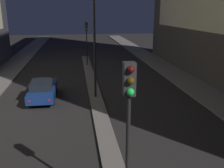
# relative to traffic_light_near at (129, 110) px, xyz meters

# --- Properties ---
(median_strip) EXTENTS (0.93, 30.66, 0.13)m
(median_strip) POSITION_rel_traffic_light_near_xyz_m (0.00, 13.00, -3.60)
(median_strip) COLOR #66605B
(median_strip) RESTS_ON ground
(traffic_light_near) EXTENTS (0.32, 0.42, 4.83)m
(traffic_light_near) POSITION_rel_traffic_light_near_xyz_m (0.00, 0.00, 0.00)
(traffic_light_near) COLOR black
(traffic_light_near) RESTS_ON median_strip
(traffic_light_mid) EXTENTS (0.32, 0.42, 4.83)m
(traffic_light_mid) POSITION_rel_traffic_light_near_xyz_m (0.00, 22.45, 0.00)
(traffic_light_mid) COLOR black
(traffic_light_mid) RESTS_ON median_strip
(street_lamp) EXTENTS (0.49, 0.49, 8.39)m
(street_lamp) POSITION_rel_traffic_light_near_xyz_m (0.00, 11.24, 1.97)
(street_lamp) COLOR black
(street_lamp) RESTS_ON median_strip
(car_left_lane) EXTENTS (1.77, 4.40, 1.45)m
(car_left_lane) POSITION_rel_traffic_light_near_xyz_m (-3.79, 11.58, -2.92)
(car_left_lane) COLOR navy
(car_left_lane) RESTS_ON ground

